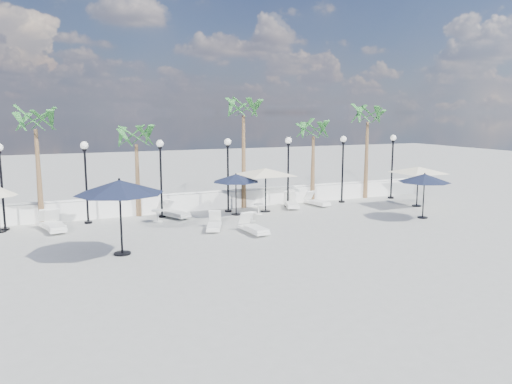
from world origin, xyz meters
name	(u,v)px	position (x,y,z in m)	size (l,w,h in m)	color
ground	(283,241)	(0.00, 0.00, 0.00)	(100.00, 100.00, 0.00)	gray
balustrade	(222,200)	(0.00, 7.50, 0.47)	(26.00, 0.30, 1.01)	white
lamppost_0	(1,174)	(-10.50, 6.50, 2.49)	(0.36, 0.36, 3.84)	black
lamppost_1	(86,171)	(-7.00, 6.50, 2.49)	(0.36, 0.36, 3.84)	black
lamppost_2	(161,167)	(-3.50, 6.50, 2.49)	(0.36, 0.36, 3.84)	black
lamppost_3	(228,165)	(0.00, 6.50, 2.49)	(0.36, 0.36, 3.84)	black
lamppost_4	(288,162)	(3.50, 6.50, 2.49)	(0.36, 0.36, 3.84)	black
lamppost_5	(343,160)	(7.00, 6.50, 2.49)	(0.36, 0.36, 3.84)	black
lamppost_6	(392,157)	(10.50, 6.50, 2.49)	(0.36, 0.36, 3.84)	black
palm_0	(35,126)	(-9.00, 7.30, 4.53)	(2.60, 2.60, 5.50)	brown
palm_1	(136,141)	(-4.50, 7.30, 3.75)	(2.60, 2.60, 4.70)	brown
palm_2	(243,113)	(1.20, 7.30, 5.12)	(2.60, 2.60, 6.10)	brown
palm_3	(313,134)	(5.50, 7.30, 3.95)	(2.60, 2.60, 4.90)	brown
palm_4	(368,120)	(9.20, 7.30, 4.73)	(2.60, 2.60, 5.70)	brown
lounger_0	(52,224)	(-8.61, 5.73, 0.25)	(1.24, 2.12, 0.76)	white
lounger_1	(55,225)	(-8.47, 5.49, 0.26)	(0.91, 2.15, 0.78)	white
lounger_2	(173,212)	(-3.01, 6.22, 0.25)	(1.41, 2.10, 0.76)	white
lounger_3	(214,225)	(-1.97, 2.94, 0.23)	(1.20, 1.88, 0.67)	white
lounger_4	(317,202)	(5.17, 6.22, 0.22)	(0.86, 1.84, 0.66)	white
lounger_5	(253,228)	(-0.62, 1.67, 0.24)	(0.79, 1.98, 0.72)	white
lounger_6	(291,203)	(3.57, 6.22, 0.25)	(1.25, 2.08, 0.74)	white
side_table_0	(158,215)	(-3.92, 5.55, 0.34)	(0.58, 0.58, 0.57)	white
side_table_1	(252,216)	(0.23, 3.84, 0.27)	(0.47, 0.47, 0.45)	white
side_table_2	(259,208)	(1.23, 5.32, 0.31)	(0.53, 0.53, 0.51)	white
parasol_navy_left	(119,187)	(-6.32, 0.56, 2.49)	(3.20, 3.20, 2.83)	black
parasol_navy_mid	(236,178)	(0.09, 5.58, 1.88)	(2.39, 2.39, 2.14)	black
parasol_navy_right	(425,178)	(8.28, 1.23, 1.98)	(2.51, 2.51, 2.25)	black
parasol_cream_sq_a	(266,168)	(1.82, 5.77, 2.28)	(5.01, 5.01, 2.46)	black
parasol_cream_sq_b	(419,167)	(10.15, 3.81, 2.20)	(4.74, 4.74, 2.38)	black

